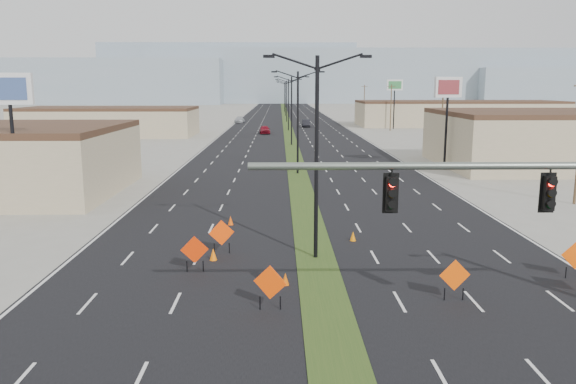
{
  "coord_description": "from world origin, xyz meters",
  "views": [
    {
      "loc": [
        -1.82,
        -15.29,
        8.53
      ],
      "look_at": [
        -1.38,
        13.09,
        3.2
      ],
      "focal_mm": 35.0,
      "sensor_mm": 36.0,
      "label": 1
    }
  ],
  "objects_px": {
    "cone_3": "(231,221)",
    "streetlight_3": "(288,103)",
    "car_far": "(239,120)",
    "streetlight_4": "(287,100)",
    "construction_sign_1": "(270,284)",
    "car_left": "(265,130)",
    "construction_sign_2": "(222,234)",
    "streetlight_1": "(298,119)",
    "streetlight_5": "(285,98)",
    "streetlight_0": "(317,151)",
    "cone_1": "(285,279)",
    "pole_sign_west": "(10,100)",
    "streetlight_2": "(292,108)",
    "construction_sign_5": "(576,256)",
    "pole_sign_east_near": "(448,94)",
    "streetlight_6": "(284,96)",
    "construction_sign_3": "(455,277)",
    "cone_0": "(213,254)",
    "cone_2": "(353,236)",
    "construction_sign_0": "(195,251)",
    "pole_sign_east_far": "(395,89)",
    "car_mid": "(306,123)"
  },
  "relations": [
    {
      "from": "car_far",
      "to": "construction_sign_2",
      "type": "distance_m",
      "value": 107.86
    },
    {
      "from": "construction_sign_3",
      "to": "cone_2",
      "type": "xyz_separation_m",
      "value": [
        -2.93,
        8.96,
        -0.73
      ]
    },
    {
      "from": "construction_sign_2",
      "to": "cone_2",
      "type": "relative_size",
      "value": 3.13
    },
    {
      "from": "car_far",
      "to": "cone_0",
      "type": "xyz_separation_m",
      "value": [
        6.25,
        -108.86,
        -0.4
      ]
    },
    {
      "from": "streetlight_5",
      "to": "cone_3",
      "type": "bearing_deg",
      "value": -92.11
    },
    {
      "from": "streetlight_2",
      "to": "streetlight_6",
      "type": "distance_m",
      "value": 112.0
    },
    {
      "from": "car_left",
      "to": "construction_sign_0",
      "type": "bearing_deg",
      "value": -96.42
    },
    {
      "from": "cone_0",
      "to": "pole_sign_east_near",
      "type": "xyz_separation_m",
      "value": [
        20.55,
        30.86,
        7.46
      ]
    },
    {
      "from": "construction_sign_5",
      "to": "pole_sign_east_near",
      "type": "height_order",
      "value": "pole_sign_east_near"
    },
    {
      "from": "car_left",
      "to": "construction_sign_2",
      "type": "xyz_separation_m",
      "value": [
        -0.33,
        -75.44,
        0.29
      ]
    },
    {
      "from": "streetlight_4",
      "to": "construction_sign_3",
      "type": "height_order",
      "value": "streetlight_4"
    },
    {
      "from": "cone_0",
      "to": "cone_3",
      "type": "relative_size",
      "value": 1.07
    },
    {
      "from": "streetlight_4",
      "to": "car_left",
      "type": "height_order",
      "value": "streetlight_4"
    },
    {
      "from": "construction_sign_0",
      "to": "pole_sign_east_near",
      "type": "height_order",
      "value": "pole_sign_east_near"
    },
    {
      "from": "cone_2",
      "to": "streetlight_3",
      "type": "bearing_deg",
      "value": 91.63
    },
    {
      "from": "streetlight_5",
      "to": "construction_sign_1",
      "type": "height_order",
      "value": "streetlight_5"
    },
    {
      "from": "pole_sign_west",
      "to": "streetlight_3",
      "type": "bearing_deg",
      "value": 72.88
    },
    {
      "from": "construction_sign_3",
      "to": "cone_1",
      "type": "distance_m",
      "value": 7.1
    },
    {
      "from": "streetlight_6",
      "to": "pole_sign_west",
      "type": "relative_size",
      "value": 1.06
    },
    {
      "from": "streetlight_5",
      "to": "pole_sign_west",
      "type": "bearing_deg",
      "value": -98.53
    },
    {
      "from": "construction_sign_1",
      "to": "construction_sign_2",
      "type": "relative_size",
      "value": 1.02
    },
    {
      "from": "construction_sign_1",
      "to": "car_far",
      "type": "bearing_deg",
      "value": 113.86
    },
    {
      "from": "streetlight_6",
      "to": "construction_sign_1",
      "type": "relative_size",
      "value": 5.55
    },
    {
      "from": "streetlight_3",
      "to": "construction_sign_3",
      "type": "xyz_separation_m",
      "value": [
        5.23,
        -89.85,
        -4.4
      ]
    },
    {
      "from": "cone_3",
      "to": "streetlight_1",
      "type": "bearing_deg",
      "value": 76.94
    },
    {
      "from": "streetlight_0",
      "to": "cone_0",
      "type": "distance_m",
      "value": 7.25
    },
    {
      "from": "construction_sign_2",
      "to": "cone_3",
      "type": "bearing_deg",
      "value": 73.84
    },
    {
      "from": "streetlight_1",
      "to": "car_far",
      "type": "relative_size",
      "value": 2.04
    },
    {
      "from": "streetlight_0",
      "to": "car_mid",
      "type": "height_order",
      "value": "streetlight_0"
    },
    {
      "from": "construction_sign_1",
      "to": "construction_sign_3",
      "type": "xyz_separation_m",
      "value": [
        7.42,
        0.87,
        -0.05
      ]
    },
    {
      "from": "construction_sign_2",
      "to": "streetlight_3",
      "type": "bearing_deg",
      "value": 69.89
    },
    {
      "from": "car_left",
      "to": "cone_0",
      "type": "relative_size",
      "value": 7.1
    },
    {
      "from": "cone_3",
      "to": "streetlight_3",
      "type": "bearing_deg",
      "value": 86.37
    },
    {
      "from": "streetlight_4",
      "to": "cone_0",
      "type": "bearing_deg",
      "value": -92.62
    },
    {
      "from": "streetlight_6",
      "to": "construction_sign_2",
      "type": "distance_m",
      "value": 167.27
    },
    {
      "from": "streetlight_3",
      "to": "streetlight_6",
      "type": "xyz_separation_m",
      "value": [
        0.0,
        84.0,
        0.0
      ]
    },
    {
      "from": "car_mid",
      "to": "construction_sign_0",
      "type": "relative_size",
      "value": 2.8
    },
    {
      "from": "streetlight_0",
      "to": "cone_1",
      "type": "relative_size",
      "value": 17.6
    },
    {
      "from": "car_far",
      "to": "construction_sign_3",
      "type": "xyz_separation_m",
      "value": [
        16.62,
        -114.36,
        0.3
      ]
    },
    {
      "from": "streetlight_1",
      "to": "cone_3",
      "type": "relative_size",
      "value": 17.03
    },
    {
      "from": "pole_sign_east_far",
      "to": "construction_sign_2",
      "type": "bearing_deg",
      "value": -105.25
    },
    {
      "from": "construction_sign_3",
      "to": "cone_2",
      "type": "bearing_deg",
      "value": 102.0
    },
    {
      "from": "streetlight_1",
      "to": "cone_3",
      "type": "height_order",
      "value": "streetlight_1"
    },
    {
      "from": "cone_3",
      "to": "streetlight_2",
      "type": "bearing_deg",
      "value": 84.31
    },
    {
      "from": "cone_0",
      "to": "streetlight_0",
      "type": "bearing_deg",
      "value": 3.87
    },
    {
      "from": "streetlight_2",
      "to": "cone_3",
      "type": "distance_m",
      "value": 49.59
    },
    {
      "from": "construction_sign_5",
      "to": "streetlight_0",
      "type": "bearing_deg",
      "value": 167.15
    },
    {
      "from": "car_far",
      "to": "streetlight_4",
      "type": "bearing_deg",
      "value": 20.95
    },
    {
      "from": "streetlight_5",
      "to": "streetlight_2",
      "type": "bearing_deg",
      "value": -90.0
    },
    {
      "from": "streetlight_3",
      "to": "cone_0",
      "type": "xyz_separation_m",
      "value": [
        -5.13,
        -84.35,
        -5.1
      ]
    }
  ]
}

